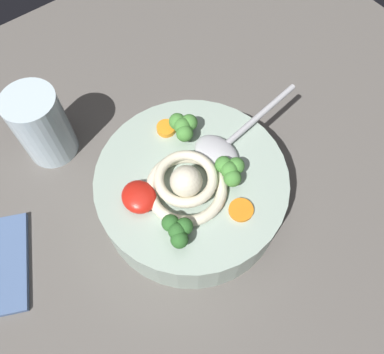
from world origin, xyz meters
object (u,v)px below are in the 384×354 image
object	(u,v)px
soup_bowl	(192,189)
noodle_pile	(186,184)
soup_spoon	(224,146)
drinking_glass	(42,126)

from	to	relation	value
soup_bowl	noodle_pile	xyz separation A→B (cm)	(-0.87, 1.53, 4.69)
soup_spoon	noodle_pile	bearing A→B (deg)	-174.54
noodle_pile	drinking_glass	distance (cm)	22.25
soup_bowl	drinking_glass	size ratio (longest dim) A/B	2.16
soup_spoon	drinking_glass	distance (cm)	24.78
soup_bowl	noodle_pile	size ratio (longest dim) A/B	2.23
noodle_pile	soup_spoon	bearing A→B (deg)	-77.69
drinking_glass	noodle_pile	bearing A→B (deg)	-155.03
soup_bowl	noodle_pile	bearing A→B (deg)	119.83
noodle_pile	soup_spoon	xyz separation A→B (cm)	(1.54, -7.05, -0.54)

